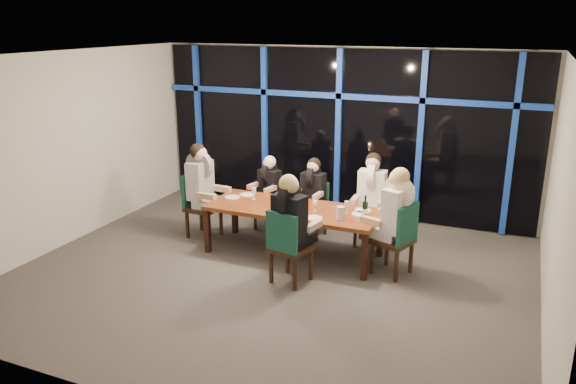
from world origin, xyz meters
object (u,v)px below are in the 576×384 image
diner_far_right (372,186)px  dining_table (293,212)px  wine_bottle (365,210)px  chair_end_right (399,236)px  chair_end_left (199,201)px  chair_near_mid (287,244)px  chair_far_left (271,201)px  chair_far_right (372,209)px  diner_end_left (202,177)px  diner_far_mid (312,186)px  diner_far_left (268,182)px  diner_end_right (395,206)px  diner_near_mid (291,213)px  water_pitcher (340,213)px  chair_far_mid (314,206)px

diner_far_right → dining_table: bearing=-142.9°
wine_bottle → dining_table: bearing=175.2°
chair_end_right → wine_bottle: size_ratio=2.97×
chair_end_left → chair_near_mid: bearing=-114.4°
chair_end_left → chair_far_left: bearing=-46.2°
dining_table → chair_near_mid: (0.32, -0.97, -0.10)m
chair_far_right → diner_end_left: 2.76m
diner_far_mid → wine_bottle: size_ratio=2.46×
chair_near_mid → diner_far_left: size_ratio=1.24×
chair_far_left → diner_far_left: bearing=-90.0°
diner_far_right → diner_end_right: size_ratio=0.96×
dining_table → chair_near_mid: 1.03m
chair_far_left → chair_end_right: bearing=-11.2°
diner_near_mid → diner_end_left: bearing=-14.1°
diner_end_left → chair_end_left: bearing=90.0°
chair_end_left → chair_end_right: size_ratio=1.00×
wine_bottle → diner_far_right: bearing=99.5°
diner_far_left → chair_end_left: bearing=-130.1°
chair_end_right → diner_end_left: size_ratio=1.02×
chair_far_right → chair_end_right: size_ratio=0.96×
chair_end_left → wine_bottle: (2.85, -0.20, 0.29)m
dining_table → diner_end_right: size_ratio=2.51×
diner_far_mid → diner_far_left: bearing=-177.7°
dining_table → chair_near_mid: size_ratio=2.48×
diner_near_mid → diner_far_right: bearing=-98.3°
chair_end_left → water_pitcher: bearing=-94.0°
chair_near_mid → diner_far_right: (0.66, 1.79, 0.38)m
chair_near_mid → water_pitcher: 0.93m
chair_far_left → diner_far_left: size_ratio=1.03×
chair_near_mid → diner_near_mid: diner_near_mid is taller
diner_far_left → chair_far_mid: bearing=14.8°
diner_far_mid → diner_end_right: (1.53, -0.89, 0.15)m
dining_table → diner_far_right: 1.30m
chair_near_mid → diner_end_left: diner_end_left is taller
dining_table → diner_far_left: 1.16m
chair_far_mid → diner_far_right: (0.96, -0.06, 0.46)m
dining_table → diner_end_left: (-1.63, 0.10, 0.33)m
diner_far_right → diner_near_mid: diner_near_mid is taller
dining_table → chair_near_mid: chair_near_mid is taller
diner_near_mid → dining_table: bearing=-56.8°
chair_far_left → diner_far_right: bearing=9.0°
diner_far_left → water_pitcher: bearing=-21.5°
chair_far_mid → dining_table: bearing=-86.0°
chair_far_mid → chair_near_mid: size_ratio=0.86×
dining_table → diner_end_right: diner_end_right is taller
diner_far_mid → water_pitcher: size_ratio=4.54×
chair_far_right → diner_far_right: bearing=-90.0°
dining_table → water_pitcher: size_ratio=13.42×
chair_far_left → chair_far_mid: size_ratio=0.96×
dining_table → chair_far_right: 1.33m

